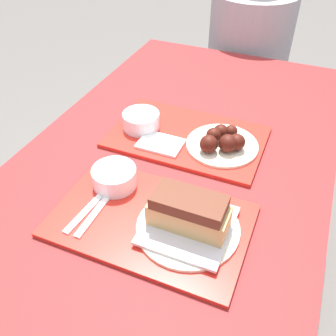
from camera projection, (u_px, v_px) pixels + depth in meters
The scene contains 14 objects.
ground_plane at pixel (164, 321), 1.48m from camera, with size 12.00×12.00×0.00m, color #605B56.
picnic_table at pixel (162, 203), 1.05m from camera, with size 0.85×1.71×0.76m.
picnic_bench_far at pixel (243, 106), 1.99m from camera, with size 0.81×0.28×0.46m.
tray_near at pixel (151, 220), 0.86m from camera, with size 0.45×0.28×0.01m.
tray_far at pixel (187, 137), 1.12m from camera, with size 0.45×0.28×0.01m.
bowl_coleslaw_near at pixel (114, 176), 0.93m from camera, with size 0.11×0.11×0.05m.
brisket_sandwich_plate at pixel (188, 218), 0.81m from camera, with size 0.23×0.23×0.10m.
plastic_fork_near at pixel (89, 208), 0.88m from camera, with size 0.03×0.17×0.00m.
plastic_knife_near at pixel (97, 211), 0.88m from camera, with size 0.02×0.17×0.00m.
condiment_packet at pixel (167, 201), 0.90m from camera, with size 0.04×0.03×0.01m.
bowl_coleslaw_far at pixel (141, 120), 1.13m from camera, with size 0.11×0.11×0.05m.
wings_plate_far at pixel (222, 141), 1.05m from camera, with size 0.21×0.21×0.06m.
napkin_far at pixel (161, 144), 1.07m from camera, with size 0.13×0.09×0.01m.
person_seated_across at pixel (250, 40), 1.76m from camera, with size 0.39×0.39×0.69m.
Camera 1 is at (0.30, -0.67, 1.42)m, focal length 40.00 mm.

